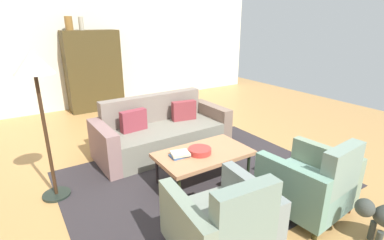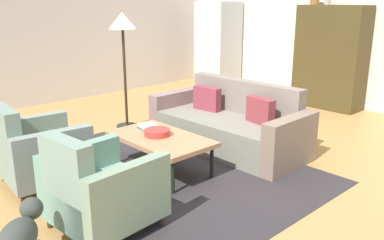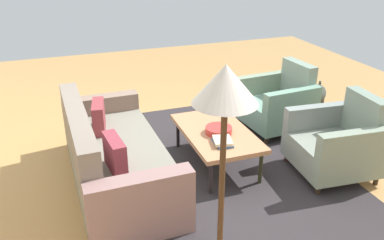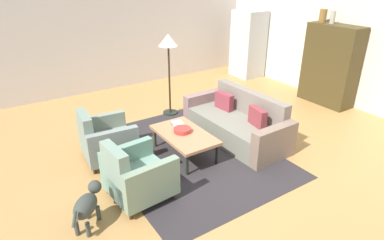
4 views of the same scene
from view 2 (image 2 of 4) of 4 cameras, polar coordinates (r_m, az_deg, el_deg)
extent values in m
plane|color=#B38349|center=(5.05, 3.53, -5.63)|extent=(10.14, 10.14, 0.00)
cube|color=beige|center=(7.84, 23.19, 11.51)|extent=(8.45, 0.12, 2.80)
cube|color=silver|center=(8.19, -18.78, 12.10)|extent=(0.12, 7.44, 2.80)
cube|color=#2E292C|center=(4.79, -3.80, -6.84)|extent=(3.40, 2.60, 0.01)
cube|color=slate|center=(5.40, 4.80, -1.81)|extent=(1.76, 0.94, 0.42)
cube|color=slate|center=(5.60, 7.27, 1.14)|extent=(1.74, 0.22, 0.86)
cube|color=#7E6657|center=(4.83, 13.46, -3.18)|extent=(0.20, 0.90, 0.62)
cube|color=#886865|center=(6.01, -2.10, 1.13)|extent=(0.20, 0.90, 0.62)
cube|color=brown|center=(5.10, 9.45, 1.28)|extent=(0.41, 0.19, 0.32)
cube|color=brown|center=(5.66, 2.11, 2.98)|extent=(0.41, 0.16, 0.32)
cylinder|color=black|center=(5.25, -5.58, -2.68)|extent=(0.04, 0.04, 0.37)
cylinder|color=black|center=(4.51, 2.75, -5.91)|extent=(0.04, 0.04, 0.37)
cylinder|color=black|center=(4.95, -10.72, -4.10)|extent=(0.04, 0.04, 0.37)
cylinder|color=black|center=(4.15, -2.70, -7.91)|extent=(0.04, 0.04, 0.37)
cube|color=#B47C54|center=(4.62, -4.37, -2.60)|extent=(1.20, 0.70, 0.05)
cylinder|color=black|center=(5.11, -17.26, -5.50)|extent=(0.05, 0.05, 0.10)
cylinder|color=#39211E|center=(4.53, -14.04, -8.13)|extent=(0.05, 0.05, 0.10)
cylinder|color=#32271A|center=(4.94, -24.63, -7.08)|extent=(0.05, 0.05, 0.10)
cylinder|color=#362011|center=(4.33, -22.34, -10.10)|extent=(0.05, 0.05, 0.10)
cube|color=gray|center=(4.64, -19.81, -5.35)|extent=(0.62, 0.84, 0.30)
cube|color=gray|center=(4.48, -24.08, -3.33)|extent=(0.57, 0.19, 0.78)
cube|color=gray|center=(4.90, -21.26, -2.72)|extent=(0.19, 0.81, 0.56)
cube|color=gray|center=(4.29, -18.47, -5.12)|extent=(0.19, 0.81, 0.56)
cylinder|color=#33281D|center=(4.16, -10.81, -10.19)|extent=(0.05, 0.05, 0.10)
cylinder|color=#362B1D|center=(3.69, -4.22, -13.54)|extent=(0.05, 0.05, 0.10)
cylinder|color=#2D2A11|center=(3.85, -19.10, -13.19)|extent=(0.05, 0.05, 0.10)
cube|color=gray|center=(3.65, -12.00, -10.74)|extent=(0.62, 0.84, 0.30)
cube|color=gray|center=(3.38, -16.80, -8.80)|extent=(0.57, 0.18, 0.78)
cube|color=gray|center=(3.85, -15.12, -7.31)|extent=(0.18, 0.81, 0.56)
cube|color=gray|center=(3.34, -8.63, -10.67)|extent=(0.18, 0.81, 0.56)
cylinder|color=#B8342F|center=(4.65, -4.84, -1.72)|extent=(0.29, 0.29, 0.07)
cube|color=#385A8D|center=(4.88, -6.07, -1.16)|extent=(0.25, 0.17, 0.02)
cube|color=beige|center=(4.87, -6.08, -0.84)|extent=(0.26, 0.22, 0.03)
cube|color=#42351A|center=(7.78, 18.61, 8.22)|extent=(1.20, 0.50, 1.80)
cube|color=#3B1F14|center=(8.14, 17.63, 8.63)|extent=(0.56, 0.01, 1.51)
cube|color=#3D2019|center=(7.87, 21.44, 8.03)|extent=(0.56, 0.01, 1.51)
cube|color=#B7BABF|center=(9.24, 3.62, 10.35)|extent=(0.80, 0.70, 1.85)
cylinder|color=#99999E|center=(9.47, 5.42, 11.02)|extent=(0.02, 0.02, 0.70)
cylinder|color=black|center=(6.42, -8.97, -0.81)|extent=(0.32, 0.32, 0.03)
cylinder|color=#372314|center=(6.24, -9.27, 5.69)|extent=(0.04, 0.04, 1.45)
cone|color=silver|center=(6.15, -9.64, 13.45)|extent=(0.40, 0.40, 0.24)
ellipsoid|color=#3A3F39|center=(3.16, -23.04, -14.89)|extent=(0.47, 0.46, 0.24)
sphere|color=#3A3F39|center=(3.36, -21.36, -11.35)|extent=(0.17, 0.17, 0.17)
camera|label=1|loc=(5.36, -44.57, 13.17)|focal=27.02mm
camera|label=3|loc=(8.36, -12.47, 19.38)|focal=37.96mm
camera|label=4|loc=(1.28, 138.84, 43.58)|focal=30.84mm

